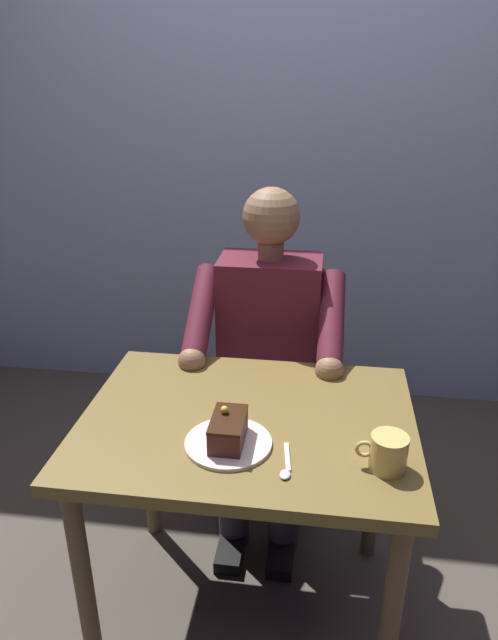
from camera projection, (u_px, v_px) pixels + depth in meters
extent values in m
plane|color=#494037|center=(248.00, 606.00, 1.86)|extent=(14.00, 14.00, 0.00)
cube|color=#94A0C0|center=(293.00, 94.00, 2.59)|extent=(6.40, 0.12, 3.00)
cube|color=brown|center=(247.00, 423.00, 1.57)|extent=(0.91, 0.69, 0.04)
cylinder|color=brown|center=(390.00, 621.00, 1.41)|extent=(0.05, 0.05, 0.71)
cylinder|color=brown|center=(84.00, 585.00, 1.51)|extent=(0.05, 0.05, 0.71)
cylinder|color=brown|center=(376.00, 473.00, 1.92)|extent=(0.05, 0.05, 0.71)
cylinder|color=brown|center=(148.00, 453.00, 2.02)|extent=(0.05, 0.05, 0.71)
cube|color=brown|center=(269.00, 395.00, 2.22)|extent=(0.42, 0.42, 0.04)
cube|color=brown|center=(275.00, 318.00, 2.30)|extent=(0.38, 0.04, 0.45)
cylinder|color=brown|center=(311.00, 474.00, 2.13)|extent=(0.04, 0.04, 0.44)
cylinder|color=brown|center=(216.00, 465.00, 2.17)|extent=(0.04, 0.04, 0.44)
cylinder|color=brown|center=(314.00, 420.00, 2.45)|extent=(0.04, 0.04, 0.44)
cylinder|color=brown|center=(232.00, 414.00, 2.50)|extent=(0.04, 0.04, 0.44)
cube|color=#571A29|center=(269.00, 329.00, 2.09)|extent=(0.36, 0.22, 0.54)
sphere|color=#8C6547|center=(271.00, 216.00, 1.92)|extent=(0.20, 0.20, 0.20)
cylinder|color=#8C6547|center=(271.00, 250.00, 1.97)|extent=(0.09, 0.09, 0.06)
cylinder|color=#571A29|center=(332.00, 318.00, 1.89)|extent=(0.08, 0.33, 0.26)
sphere|color=#8C6547|center=(329.00, 370.00, 1.78)|extent=(0.09, 0.09, 0.09)
cylinder|color=#571A29|center=(201.00, 311.00, 1.94)|extent=(0.08, 0.33, 0.26)
sphere|color=#8C6547|center=(192.00, 361.00, 1.84)|extent=(0.09, 0.09, 0.09)
cylinder|color=#332C35|center=(289.00, 416.00, 2.09)|extent=(0.13, 0.38, 0.14)
cylinder|color=#332C35|center=(241.00, 413.00, 2.11)|extent=(0.13, 0.38, 0.14)
cylinder|color=#332C35|center=(284.00, 499.00, 2.02)|extent=(0.11, 0.11, 0.42)
cube|color=black|center=(281.00, 551.00, 2.04)|extent=(0.09, 0.22, 0.05)
cylinder|color=#332C35|center=(234.00, 495.00, 2.04)|extent=(0.11, 0.11, 0.42)
cube|color=black|center=(231.00, 546.00, 2.06)|extent=(0.09, 0.22, 0.05)
cylinder|color=silver|center=(228.00, 443.00, 1.45)|extent=(0.22, 0.22, 0.01)
cube|color=#4A251E|center=(228.00, 431.00, 1.44)|extent=(0.08, 0.14, 0.06)
cube|color=black|center=(228.00, 419.00, 1.42)|extent=(0.08, 0.14, 0.01)
sphere|color=gold|center=(224.00, 410.00, 1.44)|extent=(0.02, 0.02, 0.02)
cylinder|color=tan|center=(389.00, 453.00, 1.35)|extent=(0.09, 0.09, 0.09)
torus|color=tan|center=(364.00, 449.00, 1.36)|extent=(0.05, 0.01, 0.05)
cylinder|color=black|center=(390.00, 439.00, 1.34)|extent=(0.08, 0.08, 0.01)
cube|color=silver|center=(287.00, 457.00, 1.40)|extent=(0.03, 0.11, 0.01)
ellipsoid|color=silver|center=(285.00, 475.00, 1.34)|extent=(0.03, 0.04, 0.01)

